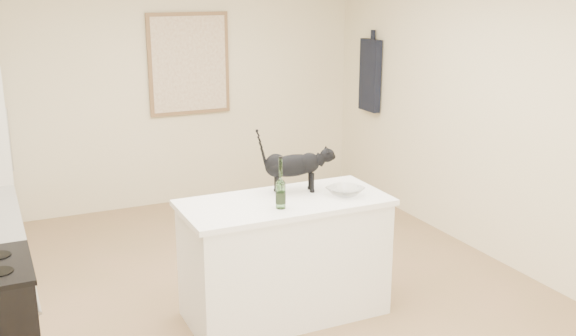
{
  "coord_description": "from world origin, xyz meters",
  "views": [
    {
      "loc": [
        -1.8,
        -4.33,
        2.41
      ],
      "look_at": [
        0.15,
        -0.15,
        1.12
      ],
      "focal_mm": 41.6,
      "sensor_mm": 36.0,
      "label": 1
    }
  ],
  "objects": [
    {
      "name": "floor",
      "position": [
        0.0,
        0.0,
        0.0
      ],
      "size": [
        5.5,
        5.5,
        0.0
      ],
      "primitive_type": "plane",
      "color": "#8F6A4C",
      "rests_on": "ground"
    },
    {
      "name": "wall_front",
      "position": [
        0.0,
        -2.75,
        1.3
      ],
      "size": [
        4.5,
        0.0,
        4.5
      ],
      "primitive_type": "plane",
      "rotation": [
        -1.57,
        0.0,
        0.0
      ],
      "color": "beige",
      "rests_on": "ground"
    },
    {
      "name": "fridge_paper",
      "position": [
        -1.6,
        2.4,
        1.17
      ],
      "size": [
        0.04,
        0.14,
        0.18
      ],
      "primitive_type": "cube",
      "rotation": [
        0.0,
        0.0,
        0.25
      ],
      "color": "white",
      "rests_on": "fridge"
    },
    {
      "name": "hanging_garment",
      "position": [
        2.19,
        2.05,
        1.4
      ],
      "size": [
        0.08,
        0.34,
        0.8
      ],
      "primitive_type": "cube",
      "color": "black",
      "rests_on": "wall_right"
    },
    {
      "name": "artwork_canvas",
      "position": [
        0.3,
        2.7,
        1.55
      ],
      "size": [
        0.82,
        0.0,
        1.02
      ],
      "primitive_type": "cube",
      "color": "beige",
      "rests_on": "wall_back"
    },
    {
      "name": "black_cat",
      "position": [
        0.24,
        -0.05,
        1.08
      ],
      "size": [
        0.54,
        0.27,
        0.36
      ],
      "primitive_type": null,
      "rotation": [
        0.0,
        0.0,
        -0.24
      ],
      "color": "black",
      "rests_on": "island_top"
    },
    {
      "name": "glass_bowl",
      "position": [
        0.55,
        -0.29,
        0.93
      ],
      "size": [
        0.32,
        0.32,
        0.06
      ],
      "primitive_type": "imported",
      "rotation": [
        0.0,
        0.0,
        0.32
      ],
      "color": "white",
      "rests_on": "island_top"
    },
    {
      "name": "wall_back",
      "position": [
        0.0,
        2.75,
        1.3
      ],
      "size": [
        4.5,
        0.0,
        4.5
      ],
      "primitive_type": "plane",
      "rotation": [
        1.57,
        0.0,
        0.0
      ],
      "color": "beige",
      "rests_on": "ground"
    },
    {
      "name": "wine_bottle",
      "position": [
        0.0,
        -0.35,
        1.06
      ],
      "size": [
        0.08,
        0.08,
        0.32
      ],
      "primitive_type": "cylinder",
      "rotation": [
        0.0,
        0.0,
        0.12
      ],
      "color": "#306327",
      "rests_on": "island_top"
    },
    {
      "name": "island_top",
      "position": [
        0.1,
        -0.2,
        0.88
      ],
      "size": [
        1.5,
        0.7,
        0.04
      ],
      "primitive_type": "cube",
      "color": "white",
      "rests_on": "island_base"
    },
    {
      "name": "island_base",
      "position": [
        0.1,
        -0.2,
        0.43
      ],
      "size": [
        1.44,
        0.67,
        0.86
      ],
      "primitive_type": "cube",
      "color": "white",
      "rests_on": "floor"
    },
    {
      "name": "wall_right",
      "position": [
        2.25,
        0.0,
        1.3
      ],
      "size": [
        0.0,
        5.5,
        5.5
      ],
      "primitive_type": "plane",
      "rotation": [
        1.57,
        0.0,
        -1.57
      ],
      "color": "beige",
      "rests_on": "ground"
    },
    {
      "name": "artwork_frame",
      "position": [
        0.3,
        2.72,
        1.55
      ],
      "size": [
        0.9,
        0.03,
        1.1
      ],
      "primitive_type": "cube",
      "color": "brown",
      "rests_on": "wall_back"
    }
  ]
}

